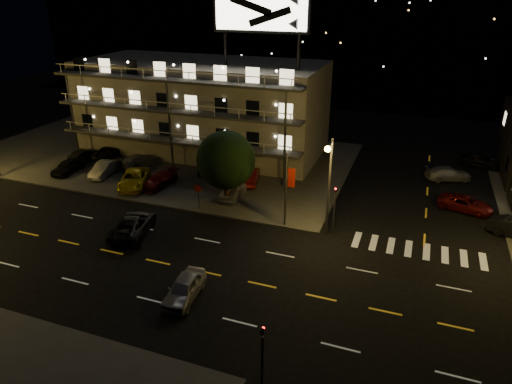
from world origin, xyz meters
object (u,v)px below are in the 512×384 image
(lot_car_2, at_px, (134,179))
(road_car_east, at_px, (184,288))
(road_car_west, at_px, (133,225))
(tree, at_px, (225,162))
(lot_car_4, at_px, (233,190))
(lot_car_7, at_px, (139,160))

(lot_car_2, height_order, road_car_east, lot_car_2)
(road_car_west, bearing_deg, road_car_east, 128.54)
(tree, bearing_deg, lot_car_4, 89.37)
(road_car_east, bearing_deg, lot_car_7, 125.27)
(lot_car_2, distance_m, road_car_west, 9.56)
(tree, distance_m, road_car_west, 9.58)
(lot_car_2, distance_m, lot_car_4, 10.19)
(lot_car_2, relative_size, road_car_west, 0.97)
(lot_car_2, bearing_deg, lot_car_4, -16.45)
(lot_car_4, xyz_separation_m, road_car_west, (-4.89, -8.97, -0.12))
(lot_car_4, distance_m, road_car_west, 10.21)
(lot_car_4, height_order, road_car_west, lot_car_4)
(tree, distance_m, lot_car_7, 14.39)
(tree, height_order, road_car_west, tree)
(tree, height_order, lot_car_4, tree)
(tree, xyz_separation_m, lot_car_7, (-12.87, 5.50, -3.38))
(lot_car_2, xyz_separation_m, lot_car_4, (10.14, 0.98, -0.01))
(lot_car_7, bearing_deg, road_car_east, 150.18)
(lot_car_7, bearing_deg, lot_car_2, 138.93)
(tree, distance_m, road_car_east, 14.26)
(lot_car_2, relative_size, road_car_east, 1.27)
(tree, relative_size, road_car_east, 1.60)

